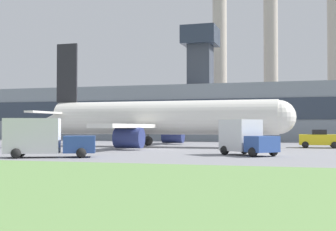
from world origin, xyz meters
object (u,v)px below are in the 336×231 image
Objects in this scene: pushback_tug at (319,140)px; fuel_truck at (43,138)px; ground_crew_person at (241,140)px; airplane at (158,119)px; baggage_truck at (245,138)px.

fuel_truck is at bearing -131.35° from pushback_tug.
pushback_tug is 28.44m from fuel_truck.
pushback_tug reaches higher than ground_crew_person.
airplane is at bearing 150.19° from ground_crew_person.
pushback_tug is 10.36m from ground_crew_person.
airplane is 4.37× the size of fuel_truck.
pushback_tug is 0.85× the size of baggage_truck.
airplane reaches higher than baggage_truck.
airplane reaches higher than ground_crew_person.
airplane is at bearing -172.40° from pushback_tug.
airplane reaches higher than pushback_tug.
pushback_tug is 2.23× the size of ground_crew_person.
fuel_truck is (-13.15, -6.59, 0.04)m from baggage_truck.
fuel_truck is (-18.78, -21.34, 0.47)m from pushback_tug.
airplane is 5.93× the size of baggage_truck.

